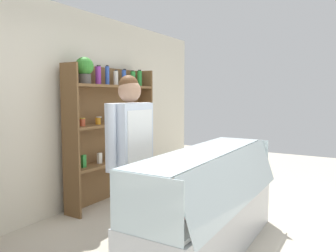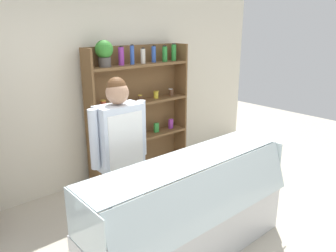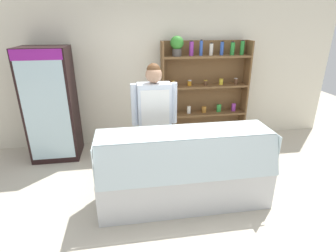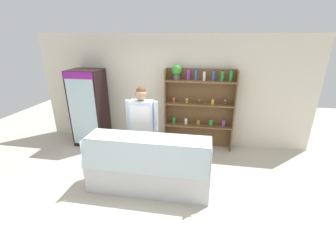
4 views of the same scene
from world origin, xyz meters
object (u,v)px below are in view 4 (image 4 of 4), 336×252
at_px(deli_display_case, 149,173).
at_px(drinks_fridge, 89,108).
at_px(shop_clerk, 142,121).
at_px(shelving_unit, 198,103).

bearing_deg(deli_display_case, drinks_fridge, 139.49).
relative_size(deli_display_case, shop_clerk, 1.25).
xyz_separation_m(drinks_fridge, deli_display_case, (1.94, -1.66, -0.64)).
height_order(shelving_unit, deli_display_case, shelving_unit).
xyz_separation_m(drinks_fridge, shelving_unit, (2.69, 0.24, 0.19)).
relative_size(drinks_fridge, deli_display_case, 0.87).
distance_m(drinks_fridge, deli_display_case, 2.63).
height_order(deli_display_case, shop_clerk, shop_clerk).
height_order(shelving_unit, shop_clerk, shelving_unit).
bearing_deg(shop_clerk, drinks_fridge, 150.16).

